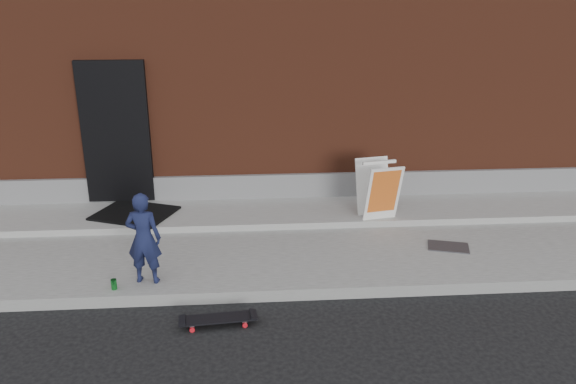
{
  "coord_description": "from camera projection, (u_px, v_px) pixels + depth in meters",
  "views": [
    {
      "loc": [
        -0.53,
        -5.86,
        3.45
      ],
      "look_at": [
        -0.04,
        0.8,
        1.1
      ],
      "focal_mm": 35.0,
      "sensor_mm": 36.0,
      "label": 1
    }
  ],
  "objects": [
    {
      "name": "pizza_sign",
      "position": [
        378.0,
        189.0,
        8.42
      ],
      "size": [
        0.64,
        0.72,
        0.88
      ],
      "color": "white",
      "rests_on": "apron"
    },
    {
      "name": "soda_can",
      "position": [
        114.0,
        284.0,
        6.64
      ],
      "size": [
        0.08,
        0.08,
        0.13
      ],
      "primitive_type": "cylinder",
      "rotation": [
        0.0,
        0.0,
        -0.23
      ],
      "color": "#1A862C",
      "rests_on": "sidewalk"
    },
    {
      "name": "building",
      "position": [
        269.0,
        40.0,
        12.44
      ],
      "size": [
        20.0,
        8.1,
        5.0
      ],
      "color": "#602B1A",
      "rests_on": "ground"
    },
    {
      "name": "skateboard",
      "position": [
        218.0,
        319.0,
        6.18
      ],
      "size": [
        0.84,
        0.28,
        0.09
      ],
      "color": "red",
      "rests_on": "ground"
    },
    {
      "name": "utility_plate",
      "position": [
        448.0,
        247.0,
        7.76
      ],
      "size": [
        0.62,
        0.49,
        0.02
      ],
      "primitive_type": "cube",
      "rotation": [
        0.0,
        0.0,
        -0.28
      ],
      "color": "#4E4E53",
      "rests_on": "sidewalk"
    },
    {
      "name": "doormat",
      "position": [
        135.0,
        213.0,
        8.66
      ],
      "size": [
        1.38,
        1.26,
        0.03
      ],
      "primitive_type": "cube",
      "rotation": [
        0.0,
        0.0,
        -0.38
      ],
      "color": "black",
      "rests_on": "apron"
    },
    {
      "name": "ground",
      "position": [
        296.0,
        301.0,
        6.69
      ],
      "size": [
        80.0,
        80.0,
        0.0
      ],
      "primitive_type": "plane",
      "color": "black",
      "rests_on": "ground"
    },
    {
      "name": "apron",
      "position": [
        283.0,
        212.0,
        8.88
      ],
      "size": [
        20.0,
        1.2,
        0.1
      ],
      "primitive_type": "cube",
      "color": "gray",
      "rests_on": "sidewalk"
    },
    {
      "name": "child",
      "position": [
        144.0,
        238.0,
        6.66
      ],
      "size": [
        0.45,
        0.33,
        1.14
      ],
      "primitive_type": "imported",
      "rotation": [
        0.0,
        0.0,
        3.01
      ],
      "color": "#161C3F",
      "rests_on": "sidewalk"
    },
    {
      "name": "sidewalk",
      "position": [
        287.0,
        243.0,
        8.08
      ],
      "size": [
        20.0,
        3.0,
        0.15
      ],
      "primitive_type": "cube",
      "color": "slate",
      "rests_on": "ground"
    }
  ]
}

